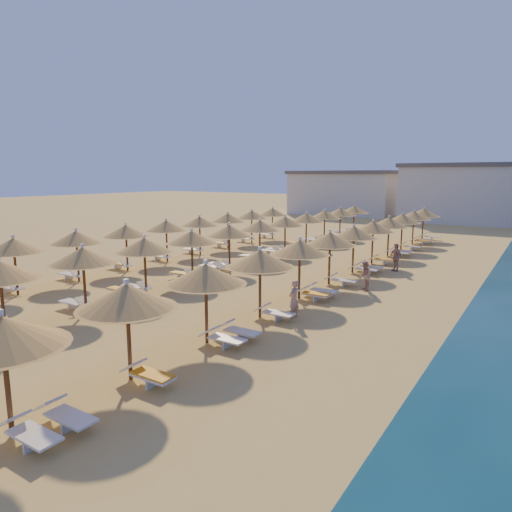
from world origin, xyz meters
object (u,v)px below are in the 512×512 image
Objects in this scene: parasol_row_east at (343,236)px; beachgoer_c at (396,257)px; beachgoer_a at (294,299)px; parasol_row_west at (245,229)px; beachgoer_b at (365,276)px.

beachgoer_c is at bearing 60.69° from parasol_row_east.
parasol_row_east is 8.34m from beachgoer_a.
beachgoer_b is at bearing -13.45° from parasol_row_west.
parasol_row_east is 23.80× the size of beachgoer_c.
beachgoer_c is at bearing 153.43° from beachgoer_b.
parasol_row_east is 3.44m from beachgoer_b.
parasol_row_west is at bearing -132.17° from beachgoer_a.
beachgoer_a is (-0.91, -5.97, 0.03)m from beachgoer_b.
beachgoer_c reaches higher than beachgoer_a.
beachgoer_c is (8.74, 3.64, -1.57)m from parasol_row_west.
beachgoer_b is at bearing -44.73° from parasol_row_east.
beachgoer_a is at bearing -45.58° from parasol_row_west.
beachgoer_c is at bearing 22.63° from parasol_row_west.
beachgoer_a is at bearing -36.07° from beachgoer_b.
parasol_row_east reaches higher than beachgoer_b.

